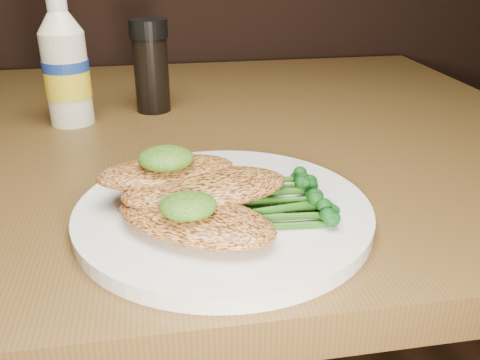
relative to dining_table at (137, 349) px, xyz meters
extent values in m
cylinder|color=white|center=(0.11, -0.26, 0.38)|extent=(0.27, 0.27, 0.01)
ellipsoid|color=#C8833F|center=(0.08, -0.30, 0.40)|extent=(0.16, 0.14, 0.02)
ellipsoid|color=#C8833F|center=(0.10, -0.26, 0.41)|extent=(0.16, 0.09, 0.02)
ellipsoid|color=#C8833F|center=(0.06, -0.23, 0.42)|extent=(0.13, 0.08, 0.02)
ellipsoid|color=#103508|center=(0.08, -0.31, 0.42)|extent=(0.05, 0.05, 0.02)
ellipsoid|color=#103508|center=(0.06, -0.24, 0.43)|extent=(0.05, 0.05, 0.02)
camera|label=1|loc=(0.06, -0.66, 0.61)|focal=38.64mm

